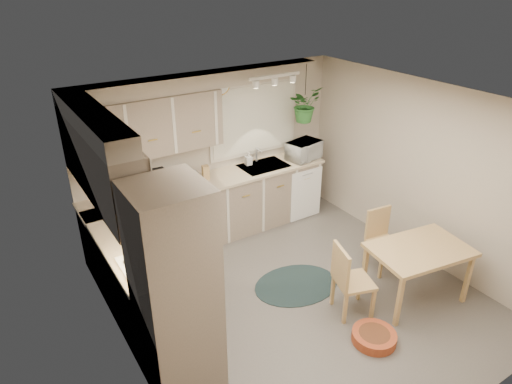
% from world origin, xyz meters
% --- Properties ---
extents(floor, '(4.20, 4.20, 0.00)m').
position_xyz_m(floor, '(0.00, 0.00, 0.00)').
color(floor, '#5F5954').
rests_on(floor, ground).
extents(ceiling, '(4.20, 4.20, 0.00)m').
position_xyz_m(ceiling, '(0.00, 0.00, 2.40)').
color(ceiling, white).
rests_on(ceiling, wall_back).
extents(wall_back, '(4.00, 0.04, 2.40)m').
position_xyz_m(wall_back, '(0.00, 2.10, 1.20)').
color(wall_back, '#B2A593').
rests_on(wall_back, floor).
extents(wall_front, '(4.00, 0.04, 2.40)m').
position_xyz_m(wall_front, '(0.00, -2.10, 1.20)').
color(wall_front, '#B2A593').
rests_on(wall_front, floor).
extents(wall_left, '(0.04, 4.20, 2.40)m').
position_xyz_m(wall_left, '(-2.00, 0.00, 1.20)').
color(wall_left, '#B2A593').
rests_on(wall_left, floor).
extents(wall_right, '(0.04, 4.20, 2.40)m').
position_xyz_m(wall_right, '(2.00, 0.00, 1.20)').
color(wall_right, '#B2A593').
rests_on(wall_right, floor).
extents(base_cab_left, '(0.60, 1.85, 0.90)m').
position_xyz_m(base_cab_left, '(-1.70, 0.88, 0.45)').
color(base_cab_left, gray).
rests_on(base_cab_left, floor).
extents(base_cab_back, '(3.60, 0.60, 0.90)m').
position_xyz_m(base_cab_back, '(-0.20, 1.80, 0.45)').
color(base_cab_back, gray).
rests_on(base_cab_back, floor).
extents(counter_left, '(0.64, 1.89, 0.04)m').
position_xyz_m(counter_left, '(-1.69, 0.88, 0.92)').
color(counter_left, beige).
rests_on(counter_left, base_cab_left).
extents(counter_back, '(3.64, 0.64, 0.04)m').
position_xyz_m(counter_back, '(-0.20, 1.79, 0.92)').
color(counter_back, beige).
rests_on(counter_back, base_cab_back).
extents(oven_stack, '(0.65, 0.65, 2.10)m').
position_xyz_m(oven_stack, '(-1.68, -0.38, 1.05)').
color(oven_stack, gray).
rests_on(oven_stack, floor).
extents(wall_oven_face, '(0.02, 0.56, 0.58)m').
position_xyz_m(wall_oven_face, '(-1.35, -0.38, 1.05)').
color(wall_oven_face, white).
rests_on(wall_oven_face, oven_stack).
extents(upper_cab_left, '(0.35, 2.00, 0.75)m').
position_xyz_m(upper_cab_left, '(-1.82, 1.00, 1.83)').
color(upper_cab_left, gray).
rests_on(upper_cab_left, wall_left).
extents(upper_cab_back, '(2.00, 0.35, 0.75)m').
position_xyz_m(upper_cab_back, '(-1.00, 1.93, 1.83)').
color(upper_cab_back, gray).
rests_on(upper_cab_back, wall_back).
extents(soffit_left, '(0.30, 2.00, 0.20)m').
position_xyz_m(soffit_left, '(-1.85, 1.00, 2.30)').
color(soffit_left, '#B2A593').
rests_on(soffit_left, wall_left).
extents(soffit_back, '(3.60, 0.30, 0.20)m').
position_xyz_m(soffit_back, '(-0.20, 1.95, 2.30)').
color(soffit_back, '#B2A593').
rests_on(soffit_back, wall_back).
extents(cooktop, '(0.52, 0.58, 0.02)m').
position_xyz_m(cooktop, '(-1.68, 0.30, 0.94)').
color(cooktop, white).
rests_on(cooktop, counter_left).
extents(range_hood, '(0.40, 0.60, 0.14)m').
position_xyz_m(range_hood, '(-1.70, 0.30, 1.40)').
color(range_hood, white).
rests_on(range_hood, upper_cab_left).
extents(window_blinds, '(1.40, 0.02, 1.00)m').
position_xyz_m(window_blinds, '(0.70, 2.07, 1.60)').
color(window_blinds, white).
rests_on(window_blinds, wall_back).
extents(window_frame, '(1.50, 0.02, 1.10)m').
position_xyz_m(window_frame, '(0.70, 2.08, 1.60)').
color(window_frame, beige).
rests_on(window_frame, wall_back).
extents(sink, '(0.70, 0.48, 0.10)m').
position_xyz_m(sink, '(0.70, 1.80, 0.90)').
color(sink, '#AFB2B7').
rests_on(sink, counter_back).
extents(dishwasher_front, '(0.58, 0.02, 0.83)m').
position_xyz_m(dishwasher_front, '(1.30, 1.49, 0.42)').
color(dishwasher_front, white).
rests_on(dishwasher_front, base_cab_back).
extents(track_light_bar, '(0.80, 0.04, 0.04)m').
position_xyz_m(track_light_bar, '(0.70, 1.55, 2.33)').
color(track_light_bar, white).
rests_on(track_light_bar, ceiling).
extents(wall_clock, '(0.30, 0.03, 0.30)m').
position_xyz_m(wall_clock, '(0.15, 2.07, 2.18)').
color(wall_clock, gold).
rests_on(wall_clock, wall_back).
extents(dining_table, '(1.23, 0.92, 0.71)m').
position_xyz_m(dining_table, '(1.19, -0.76, 0.36)').
color(dining_table, tan).
rests_on(dining_table, floor).
extents(chair_left, '(0.53, 0.53, 0.89)m').
position_xyz_m(chair_left, '(0.39, -0.54, 0.45)').
color(chair_left, tan).
rests_on(chair_left, floor).
extents(chair_back, '(0.43, 0.43, 0.83)m').
position_xyz_m(chair_back, '(1.32, -0.13, 0.42)').
color(chair_back, tan).
rests_on(chair_back, floor).
extents(braided_rug, '(1.21, 0.99, 0.01)m').
position_xyz_m(braided_rug, '(0.14, 0.19, 0.01)').
color(braided_rug, black).
rests_on(braided_rug, floor).
extents(pet_bed, '(0.54, 0.54, 0.11)m').
position_xyz_m(pet_bed, '(0.26, -1.04, 0.06)').
color(pet_bed, '#A74521').
rests_on(pet_bed, floor).
extents(microwave, '(0.57, 0.39, 0.35)m').
position_xyz_m(microwave, '(1.38, 1.70, 1.12)').
color(microwave, white).
rests_on(microwave, counter_back).
extents(soap_bottle, '(0.11, 0.21, 0.09)m').
position_xyz_m(soap_bottle, '(0.52, 1.95, 0.99)').
color(soap_bottle, white).
rests_on(soap_bottle, counter_back).
extents(hanging_plant, '(0.56, 0.60, 0.41)m').
position_xyz_m(hanging_plant, '(1.35, 1.70, 1.75)').
color(hanging_plant, '#2C6A2A').
rests_on(hanging_plant, ceiling).
extents(coffee_maker, '(0.19, 0.22, 0.31)m').
position_xyz_m(coffee_maker, '(-0.94, 1.80, 1.10)').
color(coffee_maker, black).
rests_on(coffee_maker, counter_back).
extents(toaster, '(0.29, 0.19, 0.17)m').
position_xyz_m(toaster, '(-0.54, 1.82, 1.02)').
color(toaster, '#AFB2B7').
rests_on(toaster, counter_back).
extents(knife_block, '(0.10, 0.10, 0.20)m').
position_xyz_m(knife_block, '(-0.25, 1.85, 1.04)').
color(knife_block, tan).
rests_on(knife_block, counter_back).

